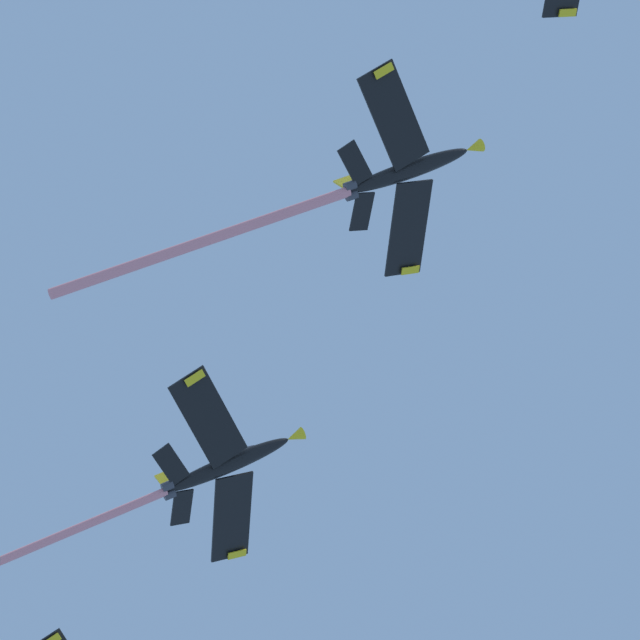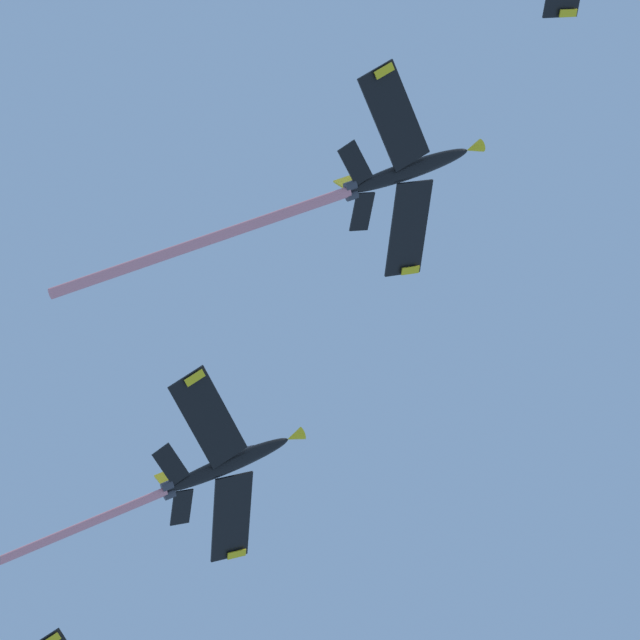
# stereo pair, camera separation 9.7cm
# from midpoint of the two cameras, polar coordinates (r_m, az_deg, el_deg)

# --- Properties ---
(jet_second) EXTENTS (29.37, 26.95, 19.59)m
(jet_second) POSITION_cam_midpoint_polar(r_m,az_deg,el_deg) (128.49, 0.91, 4.86)
(jet_second) COLOR black
(jet_third) EXTENTS (26.40, 24.85, 17.66)m
(jet_third) POSITION_cam_midpoint_polar(r_m,az_deg,el_deg) (132.19, -5.05, -6.10)
(jet_third) COLOR black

